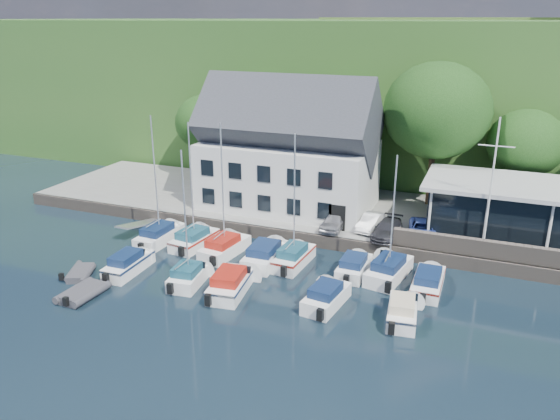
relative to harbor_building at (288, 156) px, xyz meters
The scene contains 34 objects.
ground 18.70m from the harbor_building, 67.01° to the right, with size 180.00×180.00×0.00m, color black.
quay 8.57m from the harbor_building, ahead, with size 60.00×13.00×1.00m, color gray.
quay_face 10.14m from the harbor_building, 38.16° to the right, with size 60.00×0.30×1.00m, color #5D534A.
hillside 46.11m from the harbor_building, 81.25° to the left, with size 160.00×75.00×16.00m, color #2C5720.
field_patch 56.60m from the harbor_building, 74.34° to the left, with size 50.00×30.00×0.30m, color #5A6C36.
harbor_building is the anchor object (origin of this frame).
club_pavilion 18.15m from the harbor_building, ahead, with size 13.20×7.20×4.10m, color black, non-canonical shape.
seawall 20.03m from the harbor_building, 15.03° to the right, with size 18.00×0.50×1.20m, color #5D534A.
gangway 13.23m from the harbor_building, 141.71° to the right, with size 1.20×6.00×1.40m, color silver, non-canonical shape.
car_silver 7.54m from the harbor_building, 35.99° to the right, with size 1.54×3.82×1.30m, color #9E9EA2.
car_white 9.20m from the harbor_building, 20.11° to the right, with size 1.26×3.63×1.19m, color silver.
car_dgrey 10.79m from the harbor_building, 22.91° to the right, with size 1.67×4.10×1.19m, color #2C2C30.
car_blue 12.74m from the harbor_building, 15.01° to the right, with size 1.53×3.86×1.32m, color #314798.
flagpole 16.61m from the harbor_building, 15.27° to the right, with size 2.24×0.20×9.35m, color silver, non-canonical shape.
tree_0 11.97m from the harbor_building, 153.48° to the left, with size 6.06×6.06×8.28m, color black, non-canonical shape.
tree_1 8.48m from the harbor_building, 133.14° to the left, with size 7.19×7.19×9.83m, color black, non-canonical shape.
tree_2 6.46m from the harbor_building, 65.32° to the left, with size 7.32×7.32×10.00m, color black, non-canonical shape.
tree_3 12.30m from the harbor_building, 23.81° to the left, with size 8.81×8.81×12.04m, color black, non-canonical shape.
tree_4 19.30m from the harbor_building, 18.87° to the left, with size 6.16×6.16×8.42m, color black, non-canonical shape.
boat_r1_0 11.50m from the harbor_building, 127.93° to the right, with size 1.94×6.65×9.02m, color white, non-canonical shape.
boat_r1_1 9.75m from the harbor_building, 115.58° to the right, with size 2.06×5.99×8.71m, color white, non-canonical shape.
boat_r1_2 9.38m from the harbor_building, 98.58° to the right, with size 2.00×6.39×8.82m, color white, non-canonical shape.
boat_r1_3 10.63m from the harbor_building, 78.74° to the right, with size 2.16×6.62×1.47m, color white, non-canonical shape.
boat_r1_4 9.91m from the harbor_building, 66.75° to the right, with size 1.84×6.01×9.11m, color white, non-canonical shape.
boat_r1_5 12.91m from the harbor_building, 47.45° to the right, with size 1.86×5.40×1.34m, color white, non-canonical shape.
boat_r1_6 13.55m from the harbor_building, 39.57° to the right, with size 2.04×6.52×9.30m, color white, non-canonical shape.
boat_r1_7 16.71m from the harbor_building, 35.56° to the right, with size 1.89×6.17×1.35m, color white, non-canonical shape.
boat_r2_0 16.17m from the harbor_building, 113.10° to the right, with size 1.72×5.98×1.48m, color white, non-canonical shape.
boat_r2_1 14.40m from the harbor_building, 95.55° to the right, with size 1.89×4.87×8.56m, color white, non-canonical shape.
boat_r2_2 15.04m from the harbor_building, 83.54° to the right, with size 2.10×6.31×1.50m, color white, non-canonical shape.
boat_r2_3 16.35m from the harbor_building, 60.68° to the right, with size 1.87×5.50×1.46m, color white, non-canonical shape.
boat_r2_4 18.88m from the harbor_building, 48.26° to the right, with size 1.73×5.23×1.42m, color white, non-canonical shape.
dinghy_0 18.88m from the harbor_building, 118.54° to the right, with size 1.65×2.76×0.64m, color #39383D, non-canonical shape.
dinghy_1 20.01m from the harbor_building, 109.84° to the right, with size 1.95×3.24×0.76m, color #39383D, non-canonical shape.
Camera 1 is at (8.80, -25.06, 16.31)m, focal length 35.00 mm.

